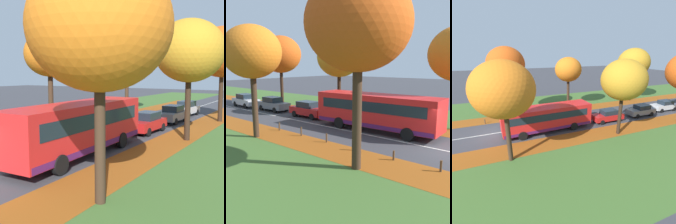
# 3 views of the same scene
# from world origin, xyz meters

# --- Properties ---
(grass_verge_left) EXTENTS (12.00, 90.00, 0.01)m
(grass_verge_left) POSITION_xyz_m (-9.20, 20.00, 0.00)
(grass_verge_left) COLOR #3D6028
(grass_verge_left) RESTS_ON ground
(leaf_litter_left) EXTENTS (2.80, 60.00, 0.00)m
(leaf_litter_left) POSITION_xyz_m (-4.60, 14.00, 0.01)
(leaf_litter_left) COLOR #8C4714
(leaf_litter_left) RESTS_ON grass_verge_left
(leaf_litter_right) EXTENTS (2.80, 60.00, 0.00)m
(leaf_litter_right) POSITION_xyz_m (4.60, 14.00, 0.01)
(leaf_litter_right) COLOR #8C4714
(leaf_litter_right) RESTS_ON grass_verge_right
(road_centre_line) EXTENTS (0.12, 80.00, 0.01)m
(road_centre_line) POSITION_xyz_m (0.00, 20.00, 0.00)
(road_centre_line) COLOR silver
(road_centre_line) RESTS_ON ground
(tree_left_near) EXTENTS (4.21, 4.21, 8.12)m
(tree_left_near) POSITION_xyz_m (-5.86, 11.97, 6.18)
(tree_left_near) COLOR #382619
(tree_left_near) RESTS_ON ground
(tree_left_mid) EXTENTS (5.66, 5.66, 9.52)m
(tree_left_mid) POSITION_xyz_m (-5.58, 24.70, 6.95)
(tree_left_mid) COLOR #382619
(tree_left_mid) RESTS_ON ground
(tree_right_nearest) EXTENTS (4.94, 4.94, 8.41)m
(tree_right_nearest) POSITION_xyz_m (6.08, 1.37, 6.16)
(tree_right_nearest) COLOR #382619
(tree_right_nearest) RESTS_ON ground
(tree_right_near) EXTENTS (4.73, 4.73, 8.25)m
(tree_right_near) POSITION_xyz_m (5.39, 13.31, 6.09)
(tree_right_near) COLOR black
(tree_right_near) RESTS_ON ground
(tree_right_mid) EXTENTS (5.31, 5.31, 9.00)m
(tree_right_mid) POSITION_xyz_m (5.43, 23.28, 6.59)
(tree_right_mid) COLOR black
(tree_right_mid) RESTS_ON ground
(bollard_fourth) EXTENTS (0.12, 0.12, 0.65)m
(bollard_fourth) POSITION_xyz_m (-3.51, 7.01, 0.32)
(bollard_fourth) COLOR #4C3823
(bollard_fourth) RESTS_ON ground
(bollard_fifth) EXTENTS (0.12, 0.12, 0.69)m
(bollard_fifth) POSITION_xyz_m (-3.50, 9.62, 0.35)
(bollard_fifth) COLOR #4C3823
(bollard_fifth) RESTS_ON ground
(bollard_sixth) EXTENTS (0.12, 0.12, 0.66)m
(bollard_sixth) POSITION_xyz_m (-3.54, 12.23, 0.33)
(bollard_sixth) COLOR #4C3823
(bollard_sixth) RESTS_ON ground
(bus) EXTENTS (2.93, 10.48, 2.98)m
(bus) POSITION_xyz_m (1.52, 6.13, 1.70)
(bus) COLOR red
(bus) RESTS_ON ground
(car_red_lead) EXTENTS (1.84, 4.23, 1.62)m
(car_red_lead) POSITION_xyz_m (1.82, 14.42, 0.81)
(car_red_lead) COLOR #B21919
(car_red_lead) RESTS_ON ground
(car_grey_following) EXTENTS (1.82, 4.22, 1.62)m
(car_grey_following) POSITION_xyz_m (1.77, 20.28, 0.81)
(car_grey_following) COLOR slate
(car_grey_following) RESTS_ON ground
(car_silver_third_in_line) EXTENTS (1.94, 4.28, 1.62)m
(car_silver_third_in_line) POSITION_xyz_m (1.36, 25.55, 0.81)
(car_silver_third_in_line) COLOR #B7BABF
(car_silver_third_in_line) RESTS_ON ground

